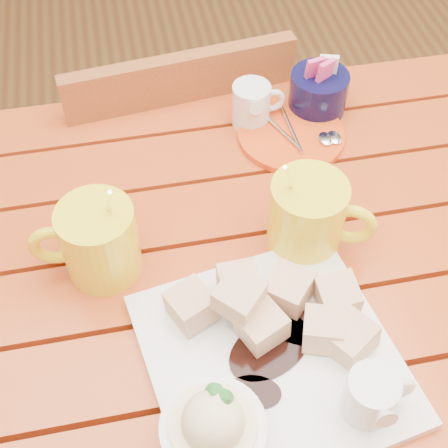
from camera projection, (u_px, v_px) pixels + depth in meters
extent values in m
cube|color=#A53915|center=(268.00, 444.00, 0.70)|extent=(1.20, 0.11, 0.03)
cube|color=#A53915|center=(246.00, 354.00, 0.77)|extent=(1.20, 0.11, 0.03)
cube|color=#A53915|center=(228.00, 279.00, 0.84)|extent=(1.20, 0.11, 0.03)
cube|color=#A53915|center=(212.00, 215.00, 0.91)|extent=(1.20, 0.11, 0.03)
cube|color=#A53915|center=(199.00, 161.00, 0.98)|extent=(1.20, 0.11, 0.03)
cube|color=#A53915|center=(188.00, 114.00, 1.05)|extent=(1.20, 0.11, 0.03)
cube|color=#A53915|center=(187.00, 132.00, 1.11)|extent=(1.12, 0.04, 0.08)
cylinder|color=#A53915|center=(433.00, 207.00, 1.42)|extent=(0.06, 0.06, 0.72)
cube|color=white|center=(272.00, 359.00, 0.74)|extent=(0.33, 0.33, 0.02)
cube|color=#C7753C|center=(191.00, 306.00, 0.75)|extent=(0.07, 0.07, 0.04)
cube|color=#C7753C|center=(239.00, 296.00, 0.73)|extent=(0.07, 0.07, 0.04)
cube|color=#C7753C|center=(239.00, 285.00, 0.77)|extent=(0.05, 0.05, 0.04)
cube|color=#C7753C|center=(337.00, 296.00, 0.76)|extent=(0.05, 0.05, 0.04)
cube|color=#C7753C|center=(262.00, 326.00, 0.74)|extent=(0.07, 0.07, 0.04)
cube|color=#C7753C|center=(323.00, 330.00, 0.73)|extent=(0.07, 0.07, 0.04)
cube|color=#C7753C|center=(348.00, 336.00, 0.73)|extent=(0.07, 0.07, 0.04)
cube|color=#C7753C|center=(289.00, 289.00, 0.77)|extent=(0.07, 0.07, 0.04)
cylinder|color=white|center=(213.00, 434.00, 0.65)|extent=(0.11, 0.11, 0.04)
cylinder|color=beige|center=(213.00, 429.00, 0.64)|extent=(0.09, 0.09, 0.03)
sphere|color=beige|center=(213.00, 422.00, 0.63)|extent=(0.07, 0.07, 0.07)
cone|color=#297F30|center=(226.00, 400.00, 0.61)|extent=(0.04, 0.04, 0.03)
cone|color=#297F30|center=(213.00, 393.00, 0.62)|extent=(0.03, 0.03, 0.03)
cylinder|color=white|center=(370.00, 396.00, 0.67)|extent=(0.06, 0.06, 0.06)
cylinder|color=black|center=(374.00, 385.00, 0.65)|extent=(0.04, 0.04, 0.01)
cone|color=white|center=(383.00, 412.00, 0.64)|extent=(0.02, 0.02, 0.03)
torus|color=white|center=(399.00, 389.00, 0.67)|extent=(0.04, 0.01, 0.04)
cylinder|color=yellow|center=(100.00, 241.00, 0.79)|extent=(0.10, 0.10, 0.11)
cylinder|color=black|center=(94.00, 218.00, 0.76)|extent=(0.08, 0.08, 0.01)
torus|color=yellow|center=(55.00, 245.00, 0.79)|extent=(0.07, 0.02, 0.07)
cylinder|color=silver|center=(108.00, 214.00, 0.77)|extent=(0.03, 0.06, 0.14)
cylinder|color=yellow|center=(306.00, 216.00, 0.82)|extent=(0.10, 0.10, 0.11)
cylinder|color=black|center=(310.00, 192.00, 0.78)|extent=(0.09, 0.09, 0.01)
torus|color=yellow|center=(351.00, 224.00, 0.81)|extent=(0.07, 0.04, 0.07)
cylinder|color=silver|center=(294.00, 192.00, 0.79)|extent=(0.05, 0.05, 0.15)
cylinder|color=white|center=(251.00, 105.00, 0.99)|extent=(0.06, 0.06, 0.07)
cylinder|color=white|center=(252.00, 89.00, 0.97)|extent=(0.05, 0.05, 0.01)
cone|color=white|center=(256.00, 105.00, 0.95)|extent=(0.02, 0.02, 0.03)
torus|color=white|center=(273.00, 101.00, 0.99)|extent=(0.04, 0.01, 0.04)
cylinder|color=black|center=(318.00, 93.00, 1.01)|extent=(0.09, 0.09, 0.07)
cube|color=#DE3C85|center=(314.00, 70.00, 0.98)|extent=(0.03, 0.02, 0.04)
cube|color=white|center=(328.00, 67.00, 0.98)|extent=(0.03, 0.02, 0.04)
cube|color=#DE3C85|center=(325.00, 73.00, 0.97)|extent=(0.03, 0.03, 0.04)
cylinder|color=#DC4513|center=(291.00, 135.00, 0.99)|extent=(0.17, 0.17, 0.01)
cylinder|color=silver|center=(278.00, 128.00, 0.99)|extent=(0.05, 0.12, 0.01)
cylinder|color=silver|center=(290.00, 126.00, 0.99)|extent=(0.01, 0.12, 0.01)
ellipsoid|color=silver|center=(325.00, 139.00, 0.97)|extent=(0.02, 0.03, 0.01)
ellipsoid|color=silver|center=(334.00, 138.00, 0.97)|extent=(0.02, 0.03, 0.01)
cube|color=brown|center=(169.00, 168.00, 1.43)|extent=(0.44, 0.44, 0.03)
cylinder|color=brown|center=(218.00, 166.00, 1.73)|extent=(0.03, 0.03, 0.39)
cylinder|color=brown|center=(97.00, 194.00, 1.66)|extent=(0.03, 0.03, 0.39)
cylinder|color=brown|center=(259.00, 260.00, 1.52)|extent=(0.03, 0.03, 0.39)
cylinder|color=brown|center=(124.00, 296.00, 1.46)|extent=(0.03, 0.03, 0.39)
cube|color=brown|center=(186.00, 150.00, 1.15)|extent=(0.39, 0.07, 0.41)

